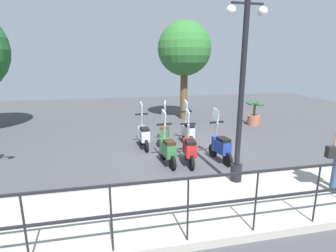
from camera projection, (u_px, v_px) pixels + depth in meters
name	position (u px, v px, depth m)	size (l,w,h in m)	color
ground_plane	(185.00, 154.00, 8.38)	(28.00, 28.00, 0.00)	#424247
promenade_walkway	(226.00, 202.00, 5.37)	(2.20, 20.00, 0.15)	#A39E93
fence_railing	(257.00, 190.00, 4.18)	(0.04, 16.03, 1.07)	black
lamp_post_near	(241.00, 102.00, 5.73)	(0.26, 0.90, 4.24)	black
tree_distant	(184.00, 49.00, 12.74)	(2.62, 2.62, 4.80)	brown
potted_palm	(254.00, 116.00, 12.10)	(1.06, 0.66, 1.05)	#9E5B3D
scooter_near_0	(221.00, 146.00, 7.65)	(1.23, 0.45, 1.54)	black
scooter_near_1	(189.00, 148.00, 7.44)	(1.23, 0.44, 1.54)	black
scooter_near_2	(168.00, 149.00, 7.40)	(1.23, 0.45, 1.54)	black
scooter_far_0	(188.00, 131.00, 9.27)	(1.23, 0.44, 1.54)	black
scooter_far_1	(164.00, 133.00, 9.05)	(1.20, 0.54, 1.54)	black
scooter_far_2	(144.00, 134.00, 8.83)	(1.23, 0.44, 1.54)	black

